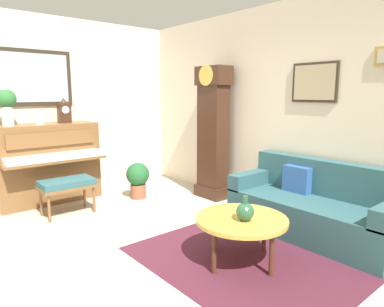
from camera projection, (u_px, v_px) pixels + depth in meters
The scene contains 14 objects.
ground_plane at pixel (118, 256), 3.57m from camera, with size 6.40×6.00×0.10m, color #B2A899.
wall_left at pixel (33, 107), 5.27m from camera, with size 0.13×4.90×2.80m.
wall_back at pixel (267, 109), 4.84m from camera, with size 5.30×0.13×2.80m.
area_rug at pixel (240, 262), 3.32m from camera, with size 2.10×1.50×0.01m, color #4C1E2D.
piano at pixel (47, 162), 5.16m from camera, with size 0.87×1.44×1.18m.
piano_bench at pixel (67, 185), 4.60m from camera, with size 0.42×0.70×0.48m.
grandfather_clock at pixel (213, 136), 5.30m from camera, with size 0.52×0.34×2.03m.
couch at pixel (314, 208), 3.97m from camera, with size 1.90×0.80×0.84m.
coffee_table at pixel (242, 221), 3.28m from camera, with size 0.88×0.88×0.45m.
mantel_clock at pixel (64, 111), 5.22m from camera, with size 0.13×0.18×0.38m.
flower_vase at pixel (6, 103), 4.70m from camera, with size 0.26×0.26×0.58m.
teacup at pixel (40, 123), 4.93m from camera, with size 0.12×0.12×0.06m.
green_jug at pixel (245, 212), 3.18m from camera, with size 0.17×0.17×0.24m.
potted_plant at pixel (138, 178), 5.34m from camera, with size 0.36×0.36×0.56m.
Camera 1 is at (3.04, -1.57, 1.61)m, focal length 32.12 mm.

